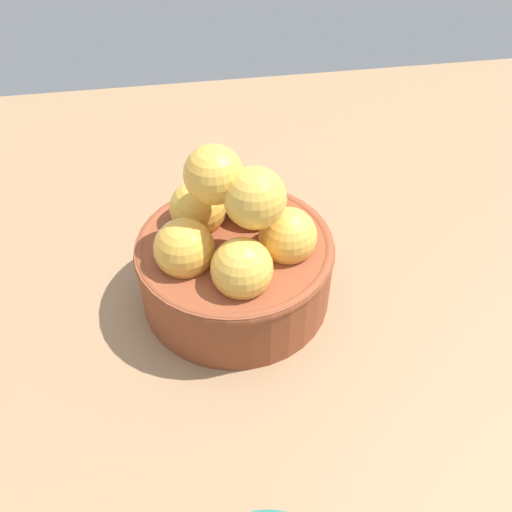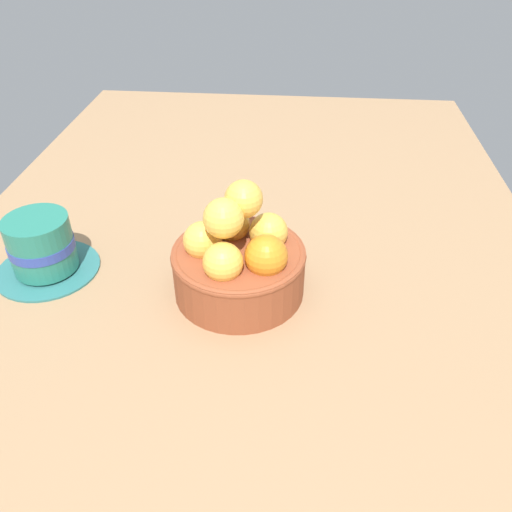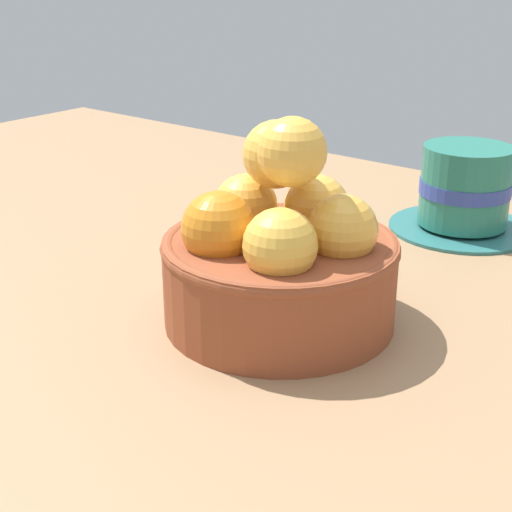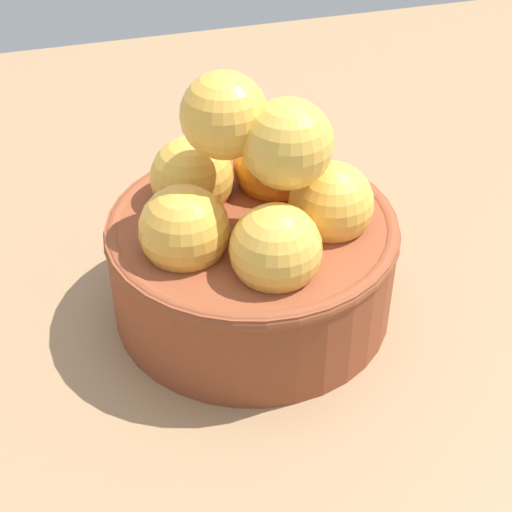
{
  "view_description": "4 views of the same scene",
  "coord_description": "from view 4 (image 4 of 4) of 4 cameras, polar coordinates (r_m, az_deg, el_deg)",
  "views": [
    {
      "loc": [
        3.49,
        31.28,
        34.38
      ],
      "look_at": [
        -1.8,
        -0.58,
        3.71
      ],
      "focal_mm": 37.97,
      "sensor_mm": 36.0,
      "label": 1
    },
    {
      "loc": [
        -49.19,
        -6.44,
        41.24
      ],
      "look_at": [
        1.27,
        -1.93,
        4.42
      ],
      "focal_mm": 36.81,
      "sensor_mm": 36.0,
      "label": 2
    },
    {
      "loc": [
        27.97,
        -37.33,
        23.67
      ],
      "look_at": [
        -0.82,
        -1.52,
        5.05
      ],
      "focal_mm": 53.13,
      "sensor_mm": 36.0,
      "label": 3
    },
    {
      "loc": [
        9.25,
        32.44,
        30.08
      ],
      "look_at": [
        -0.25,
        -0.11,
        3.48
      ],
      "focal_mm": 54.6,
      "sensor_mm": 36.0,
      "label": 4
    }
  ],
  "objects": [
    {
      "name": "terracotta_bowl",
      "position": [
        0.42,
        -0.26,
        1.23
      ],
      "size": [
        15.86,
        15.86,
        14.35
      ],
      "color": "brown",
      "rests_on": "ground_plane"
    },
    {
      "name": "ground_plane",
      "position": [
        0.46,
        -0.26,
        -5.01
      ],
      "size": [
        141.59,
        81.46,
        3.03
      ],
      "primitive_type": "cube",
      "color": "#997551"
    }
  ]
}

